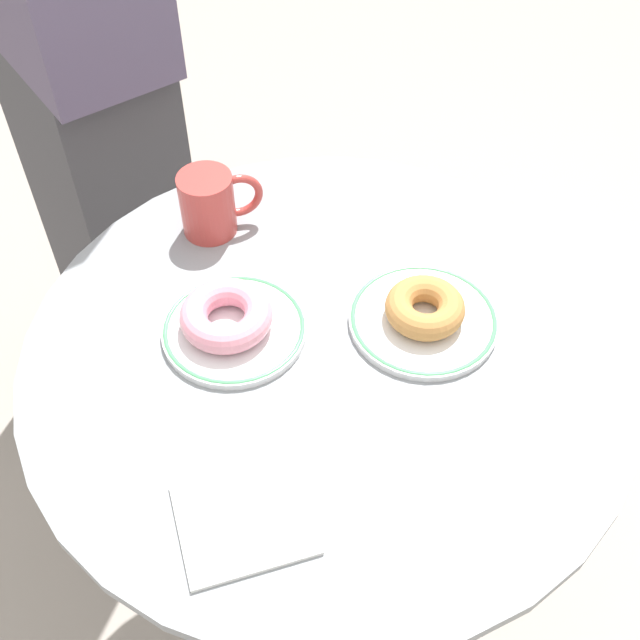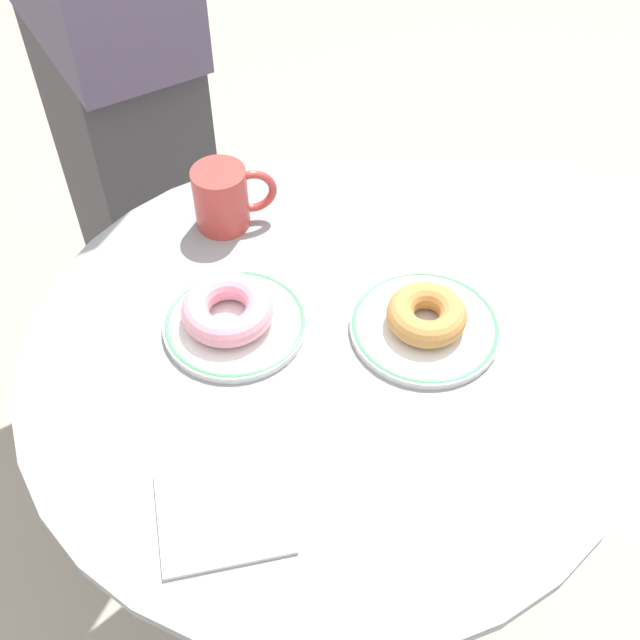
% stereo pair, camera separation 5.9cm
% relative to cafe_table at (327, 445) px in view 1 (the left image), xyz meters
% --- Properties ---
extents(ground_plane, '(7.00, 7.00, 0.02)m').
position_rel_cafe_table_xyz_m(ground_plane, '(0.00, 0.00, -0.54)').
color(ground_plane, '#9E9389').
extents(cafe_table, '(0.80, 0.80, 0.77)m').
position_rel_cafe_table_xyz_m(cafe_table, '(0.00, 0.00, 0.00)').
color(cafe_table, gray).
rests_on(cafe_table, ground).
extents(plate_left, '(0.19, 0.19, 0.01)m').
position_rel_cafe_table_xyz_m(plate_left, '(-0.12, 0.02, 0.25)').
color(plate_left, white).
rests_on(plate_left, cafe_table).
extents(plate_right, '(0.20, 0.20, 0.01)m').
position_rel_cafe_table_xyz_m(plate_right, '(0.12, 0.05, 0.25)').
color(plate_right, white).
rests_on(plate_right, cafe_table).
extents(donut_pink_frosted, '(0.17, 0.17, 0.04)m').
position_rel_cafe_table_xyz_m(donut_pink_frosted, '(-0.13, 0.02, 0.27)').
color(donut_pink_frosted, pink).
rests_on(donut_pink_frosted, plate_left).
extents(donut_old_fashioned, '(0.14, 0.14, 0.04)m').
position_rel_cafe_table_xyz_m(donut_old_fashioned, '(0.12, 0.05, 0.27)').
color(donut_old_fashioned, '#BC7F42').
rests_on(donut_old_fashioned, plate_right).
extents(paper_napkin, '(0.18, 0.17, 0.01)m').
position_rel_cafe_table_xyz_m(paper_napkin, '(-0.08, -0.25, 0.24)').
color(paper_napkin, white).
rests_on(paper_napkin, cafe_table).
extents(coffee_mug, '(0.12, 0.08, 0.10)m').
position_rel_cafe_table_xyz_m(coffee_mug, '(-0.18, 0.22, 0.29)').
color(coffee_mug, '#B73D38').
rests_on(coffee_mug, cafe_table).
extents(person_figure, '(0.44, 0.47, 1.66)m').
position_rel_cafe_table_xyz_m(person_figure, '(-0.47, 0.59, 0.28)').
color(person_figure, '#3D3D42').
rests_on(person_figure, ground).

